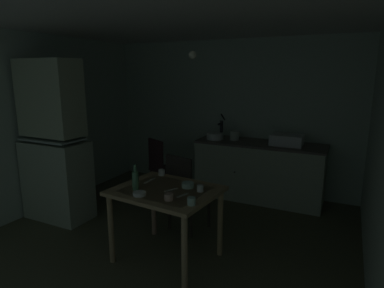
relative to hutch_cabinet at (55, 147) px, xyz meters
name	(u,v)px	position (x,y,z in m)	size (l,w,h in m)	color
ground_plane	(170,237)	(1.57, 0.15, -0.95)	(5.02, 5.02, 0.00)	brown
wall_back	(230,115)	(1.57, 2.16, 0.24)	(4.12, 0.10, 2.38)	#B3C4B2
wall_left	(36,124)	(-0.49, 0.15, 0.24)	(0.10, 4.02, 2.38)	#B6C4B7
ceiling_slab	(166,15)	(1.57, 0.15, 1.48)	(4.12, 4.02, 0.10)	silver
hutch_cabinet	(55,147)	(0.00, 0.00, 0.00)	(0.84, 0.46, 2.03)	#B1BBA1
counter_cabinet	(259,171)	(2.18, 1.79, -0.52)	(1.87, 0.64, 0.86)	#B1BBA1
sink_basin	(287,140)	(2.55, 1.79, -0.01)	(0.44, 0.34, 0.15)	silver
hand_pump	(221,128)	(1.55, 1.84, 0.08)	(0.05, 0.27, 0.39)	#232328
mixing_bowl_counter	(215,136)	(1.48, 1.74, -0.04)	(0.26, 0.26, 0.10)	white
stoneware_crock	(235,136)	(1.78, 1.81, -0.02)	(0.14, 0.14, 0.14)	beige
dining_table	(166,199)	(1.76, -0.24, -0.31)	(1.05, 0.89, 0.74)	#A2835B
chair_far_side	(185,191)	(1.65, 0.39, -0.46)	(0.48, 0.48, 0.94)	#2D261F
chair_by_counter	(163,167)	(0.85, 1.22, -0.47)	(0.54, 0.54, 0.91)	#332223
serving_bowl_wide	(139,194)	(1.63, -0.49, -0.19)	(0.12, 0.12, 0.03)	white
soup_bowl_small	(188,185)	(1.93, -0.10, -0.18)	(0.12, 0.12, 0.05)	#ADD1C1
teacup_mint	(162,172)	(1.49, 0.13, -0.17)	(0.07, 0.07, 0.06)	white
mug_tall	(200,188)	(2.09, -0.15, -0.17)	(0.06, 0.06, 0.06)	white
teacup_cream	(191,201)	(2.16, -0.48, -0.17)	(0.07, 0.07, 0.07)	#ADD1C1
mug_dark	(169,197)	(1.93, -0.47, -0.17)	(0.08, 0.08, 0.06)	tan
glass_bottle	(135,180)	(1.51, -0.39, -0.10)	(0.06, 0.06, 0.25)	#4C7F56
table_knife	(150,181)	(1.48, -0.10, -0.20)	(0.19, 0.02, 0.01)	silver
teaspoon_near_bowl	(171,190)	(1.82, -0.24, -0.20)	(0.14, 0.02, 0.01)	beige
teaspoon_by_cup	(182,195)	(1.99, -0.32, -0.20)	(0.13, 0.02, 0.01)	beige
pendant_bulb	(193,55)	(1.85, 0.17, 1.09)	(0.08, 0.08, 0.08)	#F9EFCC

